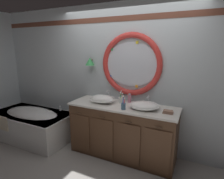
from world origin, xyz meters
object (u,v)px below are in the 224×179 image
object	(u,v)px
sink_basin_right	(144,105)
toothbrush_holder_right	(123,106)
toothbrush_holder_left	(121,100)
folded_hand_towel	(168,112)
sink_basin_left	(102,99)
bathtub	(32,123)
soap_dispenser	(129,98)

from	to	relation	value
sink_basin_right	toothbrush_holder_right	size ratio (longest dim) A/B	2.04
toothbrush_holder_left	folded_hand_towel	size ratio (longest dim) A/B	1.49
sink_basin_left	toothbrush_holder_left	distance (m)	0.32
bathtub	sink_basin_right	xyz separation A→B (m)	(2.27, 0.23, 0.63)
bathtub	sink_basin_right	world-z (taller)	sink_basin_right
sink_basin_left	soap_dispenser	bearing A→B (deg)	28.62
toothbrush_holder_left	toothbrush_holder_right	world-z (taller)	toothbrush_holder_right
toothbrush_holder_right	soap_dispenser	xyz separation A→B (m)	(-0.04, 0.38, 0.01)
bathtub	soap_dispenser	distance (m)	2.10
folded_hand_towel	toothbrush_holder_left	bearing A→B (deg)	168.95
bathtub	toothbrush_holder_right	xyz separation A→B (m)	(1.99, 0.07, 0.63)
toothbrush_holder_right	bathtub	bearing A→B (deg)	-178.06
toothbrush_holder_right	soap_dispenser	bearing A→B (deg)	96.46
toothbrush_holder_right	sink_basin_left	bearing A→B (deg)	160.99
bathtub	soap_dispenser	world-z (taller)	soap_dispenser
sink_basin_right	toothbrush_holder_right	bearing A→B (deg)	-151.25
sink_basin_right	folded_hand_towel	distance (m)	0.37
sink_basin_right	toothbrush_holder_right	distance (m)	0.33
soap_dispenser	toothbrush_holder_left	bearing A→B (deg)	-140.79
bathtub	folded_hand_towel	size ratio (longest dim) A/B	11.19
bathtub	toothbrush_holder_left	world-z (taller)	toothbrush_holder_left
toothbrush_holder_left	soap_dispenser	world-z (taller)	toothbrush_holder_left
bathtub	toothbrush_holder_right	distance (m)	2.09
toothbrush_holder_left	toothbrush_holder_right	bearing A→B (deg)	-60.64
sink_basin_left	toothbrush_holder_right	size ratio (longest dim) A/B	1.94
folded_hand_towel	bathtub	bearing A→B (deg)	-175.77
toothbrush_holder_right	soap_dispenser	world-z (taller)	toothbrush_holder_right
folded_hand_towel	sink_basin_left	bearing A→B (deg)	178.47
toothbrush_holder_right	sink_basin_right	bearing A→B (deg)	28.75
folded_hand_towel	soap_dispenser	bearing A→B (deg)	159.87
bathtub	sink_basin_left	xyz separation A→B (m)	(1.53, 0.23, 0.64)
toothbrush_holder_right	soap_dispenser	size ratio (longest dim) A/B	1.33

